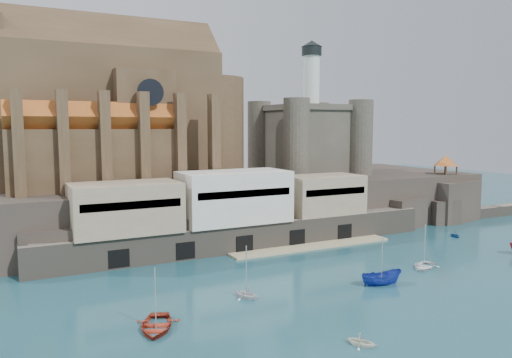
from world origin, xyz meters
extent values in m
plane|color=#194855|center=(0.00, 0.00, 0.00)|extent=(300.00, 300.00, 0.00)
cube|color=black|center=(0.00, 40.00, 5.00)|extent=(100.00, 34.00, 10.00)
cube|color=black|center=(-38.00, 23.50, 3.00)|extent=(9.00, 5.00, 6.00)
cube|color=black|center=(-22.00, 23.50, 3.00)|extent=(9.00, 5.00, 6.00)
cube|color=black|center=(-5.00, 23.50, 3.00)|extent=(9.00, 5.00, 6.00)
cube|color=black|center=(12.00, 23.50, 3.00)|extent=(9.00, 5.00, 6.00)
cube|color=black|center=(28.00, 23.50, 3.00)|extent=(9.00, 5.00, 6.00)
cube|color=#6B6356|center=(-8.00, 22.50, 2.25)|extent=(70.00, 6.00, 4.50)
cube|color=tan|center=(2.00, 18.00, 0.15)|extent=(30.00, 4.00, 0.40)
cube|color=black|center=(-30.00, 19.60, 1.60)|extent=(3.00, 0.40, 2.60)
cube|color=black|center=(-20.00, 19.60, 1.60)|extent=(3.00, 0.40, 2.60)
cube|color=black|center=(-10.00, 19.60, 1.60)|extent=(3.00, 0.40, 2.60)
cube|color=black|center=(0.00, 19.60, 1.60)|extent=(3.00, 0.40, 2.60)
cube|color=black|center=(10.00, 19.60, 1.60)|extent=(3.00, 0.40, 2.60)
cube|color=gray|center=(-28.00, 23.50, 8.25)|extent=(16.00, 9.00, 7.50)
cube|color=silver|center=(-10.00, 23.50, 8.75)|extent=(18.00, 9.00, 8.50)
cube|color=gray|center=(8.00, 23.50, 8.00)|extent=(14.00, 8.00, 7.00)
cube|color=#463320|center=(-26.00, 42.00, 22.00)|extent=(38.00, 14.00, 24.00)
cube|color=#463320|center=(-26.00, 42.00, 34.00)|extent=(38.00, 13.01, 13.01)
cylinder|color=#463320|center=(-7.00, 42.00, 20.00)|extent=(14.00, 14.00, 20.00)
cube|color=#463320|center=(-22.00, 42.00, 20.00)|extent=(10.00, 20.00, 20.00)
cube|color=#463320|center=(-30.00, 32.50, 15.00)|extent=(28.00, 5.00, 10.00)
cube|color=#463320|center=(-30.00, 51.50, 15.00)|extent=(28.00, 5.00, 10.00)
cube|color=#AE531D|center=(-30.00, 32.50, 21.60)|extent=(28.00, 5.66, 5.66)
cube|color=#AE531D|center=(-30.00, 51.50, 21.60)|extent=(28.00, 5.66, 5.66)
cylinder|color=black|center=(-22.00, 29.95, 26.00)|extent=(4.40, 0.30, 4.40)
cube|color=#463320|center=(-42.00, 29.50, 18.00)|extent=(1.60, 2.20, 16.00)
cube|color=#463320|center=(-35.80, 29.50, 18.00)|extent=(1.60, 2.20, 16.00)
cube|color=#463320|center=(-29.60, 29.50, 18.00)|extent=(1.60, 2.20, 16.00)
cube|color=#463320|center=(-23.40, 29.50, 18.00)|extent=(1.60, 2.20, 16.00)
cube|color=#463320|center=(-17.20, 29.50, 18.00)|extent=(1.60, 2.20, 16.00)
cube|color=#463320|center=(-11.00, 29.50, 18.00)|extent=(1.60, 2.20, 16.00)
cube|color=#403C32|center=(16.00, 41.00, 17.00)|extent=(16.00, 16.00, 14.00)
cube|color=#403C32|center=(16.00, 41.00, 24.40)|extent=(17.00, 17.00, 1.20)
cylinder|color=#403C32|center=(8.00, 33.00, 18.00)|extent=(5.20, 5.20, 16.00)
cylinder|color=#403C32|center=(24.00, 33.00, 18.00)|extent=(5.20, 5.20, 16.00)
cylinder|color=#403C32|center=(8.00, 49.00, 18.00)|extent=(5.20, 5.20, 16.00)
cylinder|color=#403C32|center=(24.00, 49.00, 18.00)|extent=(5.20, 5.20, 16.00)
cylinder|color=silver|center=(18.00, 43.00, 30.00)|extent=(3.60, 3.60, 12.00)
cylinder|color=black|center=(18.00, 43.00, 37.00)|extent=(4.40, 4.40, 2.00)
cone|color=black|center=(18.00, 43.00, 38.60)|extent=(4.60, 4.60, 1.40)
cube|color=black|center=(42.00, 26.00, 4.35)|extent=(12.00, 10.00, 8.70)
cube|color=black|center=(38.00, 23.00, 2.50)|extent=(6.00, 5.00, 5.00)
cube|color=black|center=(47.00, 28.00, 3.00)|extent=(5.00, 4.00, 6.00)
cube|color=#463320|center=(42.00, 26.00, 8.85)|extent=(4.20, 4.20, 0.30)
cylinder|color=#463320|center=(40.40, 24.40, 10.30)|extent=(0.36, 0.36, 3.20)
cylinder|color=#463320|center=(43.60, 24.40, 10.30)|extent=(0.36, 0.36, 3.20)
cylinder|color=#463320|center=(40.40, 27.60, 10.30)|extent=(0.36, 0.36, 3.20)
cylinder|color=#463320|center=(43.60, 27.60, 10.30)|extent=(0.36, 0.36, 3.20)
pyramid|color=#AE531D|center=(42.00, 26.00, 13.00)|extent=(6.40, 6.40, 2.20)
imported|color=#A9311C|center=(-31.18, -3.64, 0.00)|extent=(4.90, 3.07, 6.63)
imported|color=white|center=(-15.15, -16.19, 0.00)|extent=(2.98, 2.63, 2.94)
imported|color=#1A319F|center=(-1.20, -3.07, 0.00)|extent=(2.56, 2.52, 5.74)
imported|color=silver|center=(-19.01, 0.36, 0.00)|extent=(3.46, 2.91, 3.44)
imported|color=white|center=(9.57, 0.10, 0.00)|extent=(2.90, 3.97, 5.48)
imported|color=navy|center=(30.00, 12.48, 0.00)|extent=(2.60, 1.96, 2.69)
camera|label=1|loc=(-44.34, -51.56, 20.51)|focal=35.00mm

